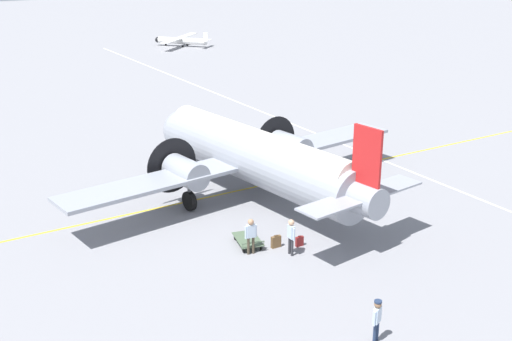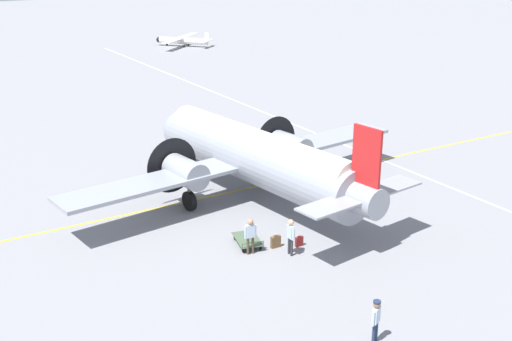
% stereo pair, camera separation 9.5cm
% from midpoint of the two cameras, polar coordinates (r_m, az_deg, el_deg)
% --- Properties ---
extents(ground_plane, '(300.00, 300.00, 0.00)m').
position_cam_midpoint_polar(ground_plane, '(37.00, -0.07, -2.62)').
color(ground_plane, gray).
extents(apron_line_eastwest, '(120.00, 0.16, 0.01)m').
position_cam_midpoint_polar(apron_line_eastwest, '(38.44, -1.47, -1.75)').
color(apron_line_eastwest, gold).
rests_on(apron_line_eastwest, ground_plane).
extents(apron_line_northsouth, '(0.16, 120.00, 0.01)m').
position_cam_midpoint_polar(apron_line_northsouth, '(43.44, 12.57, 0.31)').
color(apron_line_northsouth, silver).
rests_on(apron_line_northsouth, ground_plane).
extents(airliner_main, '(22.55, 17.97, 6.14)m').
position_cam_midpoint_polar(airliner_main, '(36.44, -0.53, 1.44)').
color(airliner_main, '#9399A3').
rests_on(airliner_main, ground_plane).
extents(crew_foreground, '(0.54, 0.38, 1.73)m').
position_cam_midpoint_polar(crew_foreground, '(24.43, 10.60, -12.60)').
color(crew_foreground, navy).
rests_on(crew_foreground, ground_plane).
extents(passenger_boarding, '(0.61, 0.29, 1.80)m').
position_cam_midpoint_polar(passenger_boarding, '(30.31, -0.56, -5.54)').
color(passenger_boarding, '#473D2D').
rests_on(passenger_boarding, ground_plane).
extents(ramp_agent, '(0.29, 0.62, 1.81)m').
position_cam_midpoint_polar(ramp_agent, '(30.27, 3.05, -5.60)').
color(ramp_agent, '#2D2D33').
rests_on(ramp_agent, ground_plane).
extents(suitcase_near_door, '(0.50, 0.17, 0.64)m').
position_cam_midpoint_polar(suitcase_near_door, '(31.28, 1.70, -6.34)').
color(suitcase_near_door, brown).
rests_on(suitcase_near_door, ground_plane).
extents(suitcase_upright_spare, '(0.41, 0.15, 0.54)m').
position_cam_midpoint_polar(suitcase_upright_spare, '(31.48, 3.80, -6.30)').
color(suitcase_upright_spare, maroon).
rests_on(suitcase_upright_spare, ground_plane).
extents(baggage_cart, '(1.53, 2.12, 0.56)m').
position_cam_midpoint_polar(baggage_cart, '(31.52, -0.81, -6.17)').
color(baggage_cart, '#4C6047').
rests_on(baggage_cart, ground_plane).
extents(light_aircraft_distant, '(8.88, 8.49, 2.10)m').
position_cam_midpoint_polar(light_aircraft_distant, '(94.49, -6.74, 11.42)').
color(light_aircraft_distant, white).
rests_on(light_aircraft_distant, ground_plane).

